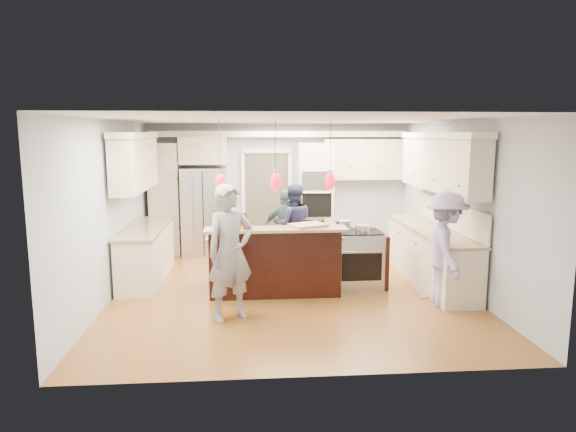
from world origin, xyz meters
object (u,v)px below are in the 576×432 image
Objects in this scene: refrigerator at (205,211)px; person_far_left at (293,225)px; person_bar_end at (230,253)px; island_range at (359,259)px; kitchen_island at (274,260)px.

refrigerator is 2.04m from person_far_left.
refrigerator is 3.92m from person_bar_end.
person_far_left is (1.75, -1.04, -0.12)m from refrigerator.
refrigerator is 1.96× the size of island_range.
island_range is 0.50× the size of person_bar_end.
kitchen_island is 2.28× the size of island_range.
refrigerator is at bearing 137.41° from island_range.
island_range is at bearing -42.59° from refrigerator.
refrigerator is 1.16× the size of person_far_left.
island_range is 0.59× the size of person_far_left.
person_bar_end reaches higher than refrigerator.
person_far_left is at bearing -30.70° from refrigerator.
person_bar_end reaches higher than person_far_left.
island_range is at bearing 4.80° from person_bar_end.
person_far_left is at bearing 123.44° from island_range.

